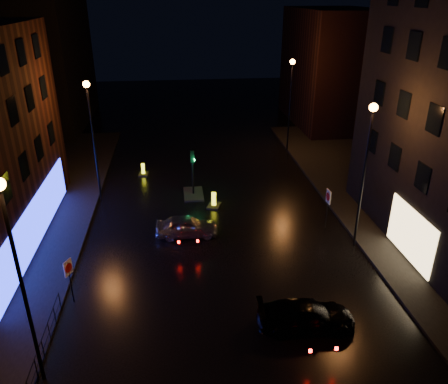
% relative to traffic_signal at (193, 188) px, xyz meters
% --- Properties ---
extents(ground, '(120.00, 120.00, 0.00)m').
position_rel_traffic_signal_xyz_m(ground, '(1.20, -14.00, -0.50)').
color(ground, black).
rests_on(ground, ground).
extents(pavement_right, '(12.00, 44.00, 0.15)m').
position_rel_traffic_signal_xyz_m(pavement_right, '(15.20, -6.00, -0.43)').
color(pavement_right, black).
rests_on(pavement_right, ground).
extents(building_far_left, '(8.00, 16.00, 14.00)m').
position_rel_traffic_signal_xyz_m(building_far_left, '(-14.80, 21.00, 6.50)').
color(building_far_left, black).
rests_on(building_far_left, ground).
extents(building_far_right, '(8.00, 14.00, 12.00)m').
position_rel_traffic_signal_xyz_m(building_far_right, '(16.20, 18.00, 5.50)').
color(building_far_right, black).
rests_on(building_far_right, ground).
extents(street_lamp_lnear, '(0.44, 0.44, 8.37)m').
position_rel_traffic_signal_xyz_m(street_lamp_lnear, '(-6.60, -16.00, 5.06)').
color(street_lamp_lnear, black).
rests_on(street_lamp_lnear, ground).
extents(street_lamp_lfar, '(0.44, 0.44, 8.37)m').
position_rel_traffic_signal_xyz_m(street_lamp_lfar, '(-6.60, -0.00, 5.06)').
color(street_lamp_lfar, black).
rests_on(street_lamp_lfar, ground).
extents(street_lamp_rnear, '(0.44, 0.44, 8.37)m').
position_rel_traffic_signal_xyz_m(street_lamp_rnear, '(9.00, -8.00, 5.06)').
color(street_lamp_rnear, black).
rests_on(street_lamp_rnear, ground).
extents(street_lamp_rfar, '(0.44, 0.44, 8.37)m').
position_rel_traffic_signal_xyz_m(street_lamp_rfar, '(9.00, 8.00, 5.06)').
color(street_lamp_rfar, black).
rests_on(street_lamp_rfar, ground).
extents(traffic_signal, '(1.40, 2.40, 3.45)m').
position_rel_traffic_signal_xyz_m(traffic_signal, '(0.00, 0.00, 0.00)').
color(traffic_signal, black).
rests_on(traffic_signal, ground).
extents(guard_railing, '(0.05, 6.04, 1.00)m').
position_rel_traffic_signal_xyz_m(guard_railing, '(-6.80, -15.00, 0.24)').
color(guard_railing, black).
rests_on(guard_railing, ground).
extents(silver_hatchback, '(3.77, 1.59, 1.27)m').
position_rel_traffic_signal_xyz_m(silver_hatchback, '(-0.69, -5.81, 0.13)').
color(silver_hatchback, '#A2A4A9').
rests_on(silver_hatchback, ground).
extents(dark_sedan, '(4.42, 2.07, 1.25)m').
position_rel_traffic_signal_xyz_m(dark_sedan, '(4.18, -14.41, 0.12)').
color(dark_sedan, black).
rests_on(dark_sedan, ground).
extents(bollard_near, '(1.15, 1.39, 1.04)m').
position_rel_traffic_signal_xyz_m(bollard_near, '(1.31, -2.05, -0.27)').
color(bollard_near, black).
rests_on(bollard_near, ground).
extents(bollard_far, '(0.79, 1.12, 0.94)m').
position_rel_traffic_signal_xyz_m(bollard_far, '(-3.82, 4.37, -0.30)').
color(bollard_far, black).
rests_on(bollard_far, ground).
extents(road_sign_left, '(0.28, 0.53, 2.33)m').
position_rel_traffic_signal_xyz_m(road_sign_left, '(-6.33, -11.44, 1.25)').
color(road_sign_left, black).
rests_on(road_sign_left, ground).
extents(road_sign_right, '(0.10, 0.63, 2.60)m').
position_rel_traffic_signal_xyz_m(road_sign_right, '(7.96, -5.89, 1.45)').
color(road_sign_right, black).
rests_on(road_sign_right, ground).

